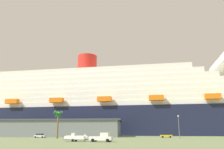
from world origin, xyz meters
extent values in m
plane|color=#66754C|center=(0.00, 30.00, 0.00)|extent=(600.00, 600.00, 0.00)
cube|color=#191E38|center=(2.51, 69.15, 8.28)|extent=(208.85, 48.46, 16.56)
cube|color=white|center=(2.51, 69.15, 18.07)|extent=(183.87, 44.10, 3.02)
cube|color=white|center=(-1.62, 69.39, 21.08)|extent=(171.79, 42.96, 3.02)
cube|color=white|center=(-5.76, 69.63, 24.10)|extent=(165.54, 42.36, 3.02)
cube|color=white|center=(-9.89, 69.87, 27.12)|extent=(158.70, 41.52, 3.02)
cube|color=white|center=(-14.03, 70.12, 30.14)|extent=(151.33, 40.33, 3.02)
cube|color=white|center=(-18.16, 70.36, 33.16)|extent=(140.99, 39.18, 3.02)
cube|color=white|center=(-22.30, 70.60, 36.18)|extent=(134.28, 37.91, 3.02)
cube|color=white|center=(-26.43, 70.84, 39.20)|extent=(130.08, 36.96, 3.02)
cylinder|color=red|center=(-28.50, 70.96, 46.77)|extent=(13.86, 13.86, 12.12)
cube|color=orange|center=(-70.95, 54.46, 20.18)|extent=(8.17, 3.66, 2.80)
cube|color=orange|center=(-42.01, 52.77, 20.18)|extent=(8.17, 3.66, 2.80)
cube|color=orange|center=(-13.07, 51.07, 20.18)|extent=(8.17, 3.66, 2.80)
cube|color=orange|center=(15.88, 49.38, 20.18)|extent=(8.17, 3.66, 2.80)
cube|color=orange|center=(44.82, 47.69, 20.18)|extent=(8.17, 3.66, 2.80)
cube|color=slate|center=(-33.34, 30.66, 3.58)|extent=(61.84, 25.78, 7.15)
cube|color=#3F4759|center=(-33.34, 30.66, 7.45)|extent=(64.31, 26.81, 0.60)
cube|color=white|center=(-2.06, -21.35, 0.85)|extent=(5.83, 2.78, 0.90)
cube|color=white|center=(-1.07, -21.49, 1.75)|extent=(2.26, 2.11, 0.90)
cube|color=#26333F|center=(-0.40, -21.59, 1.66)|extent=(0.34, 1.68, 0.63)
cylinder|color=black|center=(0.02, -20.64, 0.40)|extent=(0.83, 0.39, 0.80)
cylinder|color=black|center=(-0.27, -22.62, 0.40)|extent=(0.83, 0.39, 0.80)
cylinder|color=black|center=(-3.69, -20.10, 0.40)|extent=(0.83, 0.39, 0.80)
cylinder|color=black|center=(-3.98, -22.08, 0.40)|extent=(0.83, 0.39, 0.80)
cube|color=#595960|center=(-8.79, -20.37, 0.47)|extent=(6.07, 2.52, 0.16)
cube|color=#595960|center=(-5.35, -20.87, 0.47)|extent=(1.92, 0.39, 0.10)
cylinder|color=black|center=(-8.92, -19.40, 0.32)|extent=(0.66, 0.31, 0.64)
cylinder|color=black|center=(-9.19, -21.27, 0.32)|extent=(0.66, 0.31, 0.64)
cube|color=white|center=(-8.79, -20.37, 1.00)|extent=(5.57, 2.63, 0.90)
cone|color=white|center=(-5.75, -20.81, 1.00)|extent=(1.43, 1.85, 1.70)
cube|color=silver|center=(-9.32, -20.30, 1.80)|extent=(0.93, 1.10, 0.70)
cube|color=black|center=(-11.64, -19.96, 1.00)|extent=(0.43, 0.55, 1.10)
cylinder|color=brown|center=(-22.16, 2.94, 4.12)|extent=(0.61, 0.61, 8.24)
cone|color=#287233|center=(-21.77, 2.89, 8.34)|extent=(1.13, 3.28, 2.69)
cone|color=#287233|center=(-21.84, 3.18, 8.34)|extent=(2.55, 3.06, 2.54)
cone|color=#287233|center=(-22.15, 3.34, 8.34)|extent=(3.33, 0.78, 2.51)
cone|color=#287233|center=(-22.37, 3.28, 8.34)|extent=(3.36, 2.42, 2.02)
cone|color=#287233|center=(-22.53, 3.09, 8.34)|extent=(1.79, 3.12, 2.86)
cone|color=#287233|center=(-22.55, 2.83, 8.34)|extent=(1.66, 3.52, 2.17)
cone|color=#287233|center=(-22.34, 2.58, 8.34)|extent=(3.44, 2.20, 2.04)
cone|color=#287233|center=(-22.17, 2.54, 8.34)|extent=(3.39, 0.73, 2.38)
cone|color=#287233|center=(-21.88, 2.66, 8.34)|extent=(2.83, 2.80, 2.58)
sphere|color=#287233|center=(-22.16, 2.94, 8.24)|extent=(1.10, 1.10, 1.10)
cylinder|color=slate|center=(20.53, 5.92, 3.72)|extent=(0.20, 0.20, 7.43)
sphere|color=#F9F2CC|center=(20.53, 5.92, 7.68)|extent=(0.56, 0.56, 0.56)
cube|color=yellow|center=(17.30, 19.66, 0.68)|extent=(4.71, 2.28, 0.70)
cube|color=#1E232D|center=(17.52, 19.68, 1.31)|extent=(2.70, 1.90, 0.55)
cylinder|color=black|center=(15.89, 18.59, 0.33)|extent=(0.68, 0.28, 0.66)
cylinder|color=black|center=(15.71, 20.44, 0.33)|extent=(0.68, 0.28, 0.66)
cylinder|color=black|center=(18.88, 18.88, 0.33)|extent=(0.68, 0.28, 0.66)
cylinder|color=black|center=(18.71, 20.72, 0.33)|extent=(0.68, 0.28, 0.66)
cube|color=silver|center=(-31.61, 9.97, 0.68)|extent=(4.68, 2.28, 0.70)
cube|color=#1E232D|center=(-31.83, 10.00, 1.31)|extent=(2.69, 1.88, 0.55)
cylinder|color=black|center=(-30.03, 10.68, 0.33)|extent=(0.68, 0.29, 0.66)
cylinder|color=black|center=(-30.23, 8.92, 0.33)|extent=(0.68, 0.29, 0.66)
cylinder|color=black|center=(-32.98, 11.02, 0.33)|extent=(0.68, 0.29, 0.66)
cylinder|color=black|center=(-33.19, 9.26, 0.33)|extent=(0.68, 0.29, 0.66)
camera|label=1|loc=(8.12, -79.42, 2.60)|focal=37.47mm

